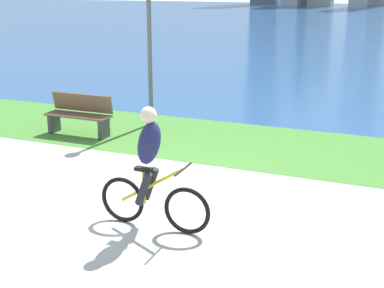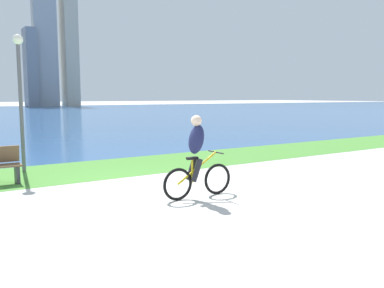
% 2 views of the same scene
% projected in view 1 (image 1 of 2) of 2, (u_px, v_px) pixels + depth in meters
% --- Properties ---
extents(ground_plane, '(300.00, 300.00, 0.00)m').
position_uv_depth(ground_plane, '(147.00, 195.00, 8.35)').
color(ground_plane, '#B2AFA8').
extents(grass_strip_bayside, '(120.00, 3.11, 0.01)m').
position_uv_depth(grass_strip_bayside, '(217.00, 140.00, 11.24)').
color(grass_strip_bayside, '#478433').
rests_on(grass_strip_bayside, ground).
extents(bay_water_surface, '(300.00, 78.56, 0.00)m').
position_uv_depth(bay_water_surface, '(371.00, 20.00, 47.32)').
color(bay_water_surface, '#2D568C').
rests_on(bay_water_surface, ground).
extents(cyclist_lead, '(1.64, 0.52, 1.70)m').
position_uv_depth(cyclist_lead, '(151.00, 170.00, 7.03)').
color(cyclist_lead, black).
rests_on(cyclist_lead, ground).
extents(bench_near_path, '(1.50, 0.47, 0.90)m').
position_uv_depth(bench_near_path, '(79.00, 115.00, 11.56)').
color(bench_near_path, brown).
rests_on(bench_near_path, ground).
extents(lamppost_tall, '(0.28, 0.28, 3.72)m').
position_uv_depth(lamppost_tall, '(149.00, 19.00, 11.83)').
color(lamppost_tall, '#595960').
rests_on(lamppost_tall, ground).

